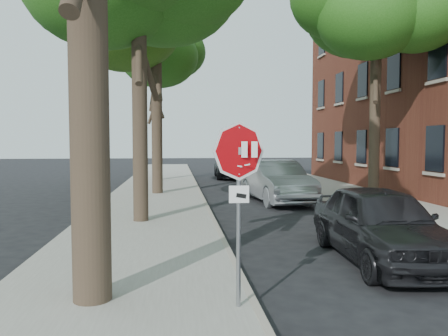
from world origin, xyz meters
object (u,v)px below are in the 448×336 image
at_px(car_a, 380,223).
at_px(car_d, 233,167).
at_px(tree_far, 156,63).
at_px(car_b, 276,181).
at_px(stop_sign, 239,178).
at_px(tree_mid_b, 155,18).
at_px(tree_right, 375,16).

height_order(car_a, car_d, car_a).
distance_m(tree_far, car_b, 12.80).
height_order(tree_far, car_d, tree_far).
bearing_deg(car_b, tree_far, 112.17).
relative_size(tree_far, car_d, 1.80).
xyz_separation_m(stop_sign, car_b, (3.17, 11.32, -1.10)).
distance_m(tree_mid_b, car_b, 9.12).
bearing_deg(stop_sign, tree_far, 95.46).
relative_size(stop_sign, tree_far, 0.28).
height_order(stop_sign, tree_right, tree_right).
bearing_deg(stop_sign, tree_mid_b, 96.95).
bearing_deg(car_b, tree_mid_b, 144.30).
bearing_deg(tree_mid_b, car_d, 62.19).
height_order(stop_sign, car_d, stop_sign).
height_order(tree_mid_b, car_b, tree_mid_b).
bearing_deg(tree_far, car_a, -74.07).
distance_m(car_b, car_d, 11.76).
relative_size(tree_mid_b, car_d, 2.00).
relative_size(tree_mid_b, tree_far, 1.11).
distance_m(tree_mid_b, car_a, 14.60).
distance_m(stop_sign, car_a, 4.30).
bearing_deg(tree_mid_b, tree_far, 92.44).
distance_m(tree_far, car_d, 8.43).
relative_size(tree_right, car_b, 1.82).
height_order(tree_far, car_b, tree_far).
height_order(tree_mid_b, tree_right, tree_mid_b).
distance_m(tree_right, car_d, 14.94).
bearing_deg(tree_far, stop_sign, -84.54).
xyz_separation_m(tree_far, tree_right, (8.70, -11.00, 0.00)).
bearing_deg(tree_mid_b, car_a, -66.68).
xyz_separation_m(tree_far, car_a, (5.32, -18.64, -6.44)).
height_order(tree_far, car_a, tree_far).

